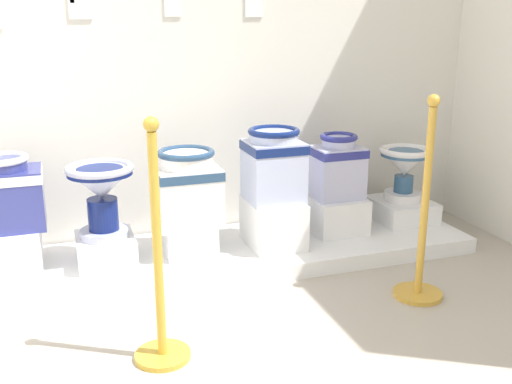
% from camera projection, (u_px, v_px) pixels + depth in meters
% --- Properties ---
extents(wall_back, '(3.83, 0.06, 2.97)m').
position_uv_depth(wall_back, '(210.00, 8.00, 3.59)').
color(wall_back, silver).
rests_on(wall_back, ground_plane).
extents(display_platform, '(2.96, 0.77, 0.10)m').
position_uv_depth(display_platform, '(233.00, 253.00, 3.60)').
color(display_platform, white).
rests_on(display_platform, ground_plane).
extents(plinth_block_broad_patterned, '(0.28, 0.39, 0.24)m').
position_uv_depth(plinth_block_broad_patterned, '(14.00, 249.00, 3.22)').
color(plinth_block_broad_patterned, white).
rests_on(plinth_block_broad_patterned, display_platform).
extents(antique_toilet_broad_patterned, '(0.37, 0.28, 0.40)m').
position_uv_depth(antique_toilet_broad_patterned, '(7.00, 192.00, 3.13)').
color(antique_toilet_broad_patterned, navy).
rests_on(antique_toilet_broad_patterned, plinth_block_broad_patterned).
extents(plinth_block_central_ornate, '(0.32, 0.36, 0.15)m').
position_uv_depth(plinth_block_central_ornate, '(106.00, 249.00, 3.33)').
color(plinth_block_central_ornate, white).
rests_on(plinth_block_central_ornate, display_platform).
extents(antique_toilet_central_ornate, '(0.37, 0.37, 0.41)m').
position_uv_depth(antique_toilet_central_ornate, '(101.00, 188.00, 3.23)').
color(antique_toilet_central_ornate, '#ADB3CE').
rests_on(antique_toilet_central_ornate, plinth_block_central_ornate).
extents(plinth_block_squat_floral, '(0.29, 0.28, 0.18)m').
position_uv_depth(plinth_block_squat_floral, '(189.00, 238.00, 3.47)').
color(plinth_block_squat_floral, white).
rests_on(plinth_block_squat_floral, display_platform).
extents(antique_toilet_squat_floral, '(0.37, 0.33, 0.44)m').
position_uv_depth(antique_toilet_squat_floral, '(187.00, 185.00, 3.38)').
color(antique_toilet_squat_floral, white).
rests_on(antique_toilet_squat_floral, plinth_block_squat_floral).
extents(plinth_block_tall_cobalt, '(0.31, 0.39, 0.28)m').
position_uv_depth(plinth_block_tall_cobalt, '(273.00, 222.00, 3.59)').
color(plinth_block_tall_cobalt, white).
rests_on(plinth_block_tall_cobalt, display_platform).
extents(antique_toilet_tall_cobalt, '(0.33, 0.31, 0.44)m').
position_uv_depth(antique_toilet_tall_cobalt, '(274.00, 163.00, 3.48)').
color(antique_toilet_tall_cobalt, '#B3BDE0').
rests_on(antique_toilet_tall_cobalt, plinth_block_tall_cobalt).
extents(plinth_block_rightmost, '(0.33, 0.35, 0.22)m').
position_uv_depth(plinth_block_rightmost, '(336.00, 214.00, 3.83)').
color(plinth_block_rightmost, white).
rests_on(plinth_block_rightmost, display_platform).
extents(antique_toilet_rightmost, '(0.31, 0.25, 0.41)m').
position_uv_depth(antique_toilet_rightmost, '(338.00, 165.00, 3.73)').
color(antique_toilet_rightmost, silver).
rests_on(antique_toilet_rightmost, plinth_block_rightmost).
extents(plinth_block_leftmost, '(0.37, 0.40, 0.14)m').
position_uv_depth(plinth_block_leftmost, '(402.00, 210.00, 4.04)').
color(plinth_block_leftmost, white).
rests_on(plinth_block_leftmost, display_platform).
extents(antique_toilet_leftmost, '(0.35, 0.35, 0.36)m').
position_uv_depth(antique_toilet_leftmost, '(405.00, 165.00, 3.95)').
color(antique_toilet_leftmost, white).
rests_on(antique_toilet_leftmost, plinth_block_leftmost).
extents(info_placard_second, '(0.13, 0.01, 0.12)m').
position_uv_depth(info_placard_second, '(80.00, 8.00, 3.32)').
color(info_placard_second, white).
extents(info_placard_third, '(0.10, 0.01, 0.14)m').
position_uv_depth(info_placard_third, '(173.00, 4.00, 3.48)').
color(info_placard_third, white).
extents(info_placard_fourth, '(0.11, 0.01, 0.15)m').
position_uv_depth(info_placard_fourth, '(254.00, 4.00, 3.64)').
color(info_placard_fourth, white).
extents(stanchion_post_near_left, '(0.24, 0.24, 1.06)m').
position_uv_depth(stanchion_post_near_left, '(159.00, 288.00, 2.49)').
color(stanchion_post_near_left, gold).
rests_on(stanchion_post_near_left, ground_plane).
extents(stanchion_post_near_right, '(0.26, 0.26, 1.07)m').
position_uv_depth(stanchion_post_near_right, '(422.00, 239.00, 3.07)').
color(stanchion_post_near_right, gold).
rests_on(stanchion_post_near_right, ground_plane).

